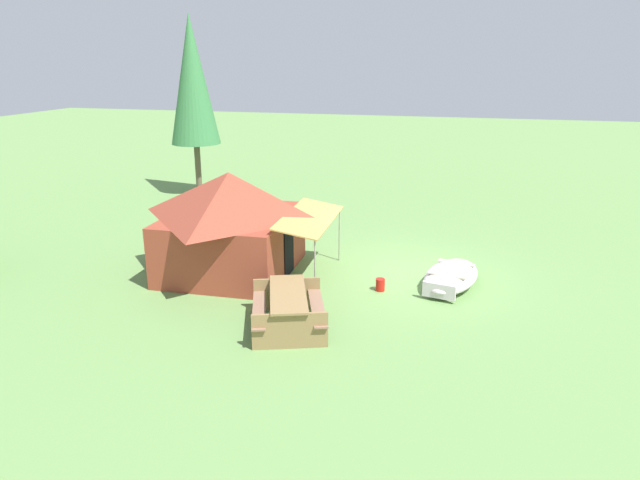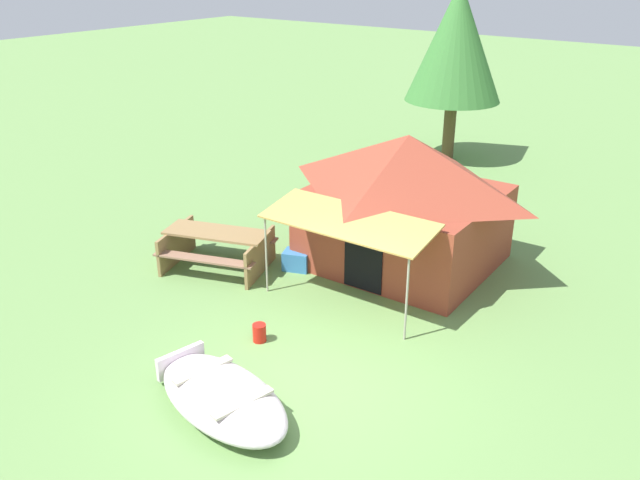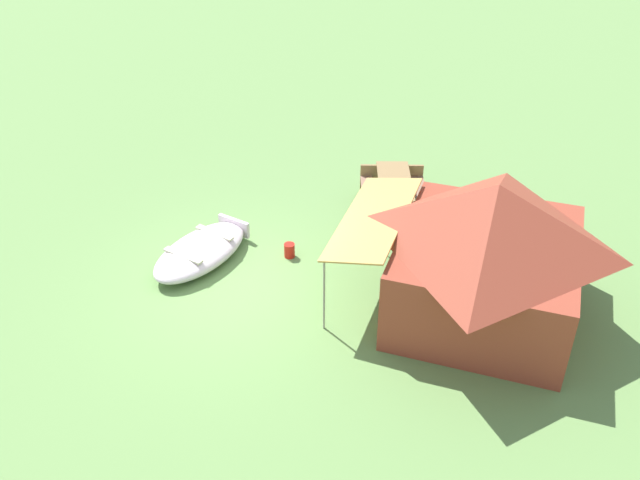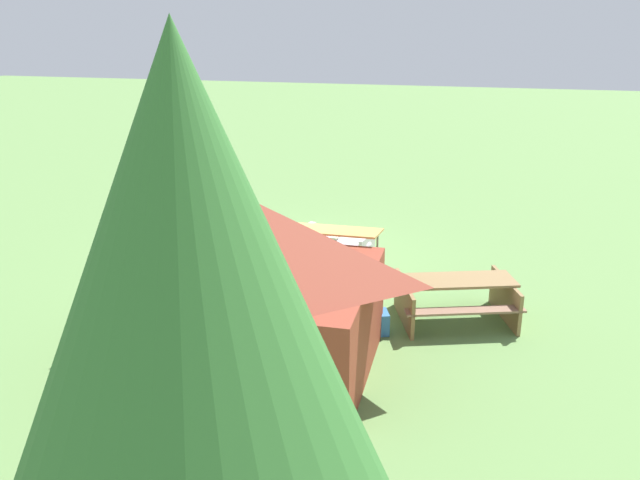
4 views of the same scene
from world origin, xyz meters
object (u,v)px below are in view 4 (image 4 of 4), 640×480
(canvas_cabin_tent, at_px, (256,283))
(cooler_box, at_px, (373,322))
(picnic_table, at_px, (455,294))
(fuel_can, at_px, (340,269))
(beached_rowboat, at_px, (323,238))

(canvas_cabin_tent, xyz_separation_m, cooler_box, (-1.43, -1.48, -1.12))
(canvas_cabin_tent, distance_m, picnic_table, 3.63)
(cooler_box, distance_m, fuel_can, 2.55)
(picnic_table, bearing_deg, fuel_can, -32.07)
(picnic_table, xyz_separation_m, fuel_can, (2.34, -1.47, -0.32))
(picnic_table, relative_size, fuel_can, 7.95)
(picnic_table, bearing_deg, cooler_box, 33.76)
(beached_rowboat, relative_size, canvas_cabin_tent, 0.59)
(fuel_can, bearing_deg, canvas_cabin_tent, 84.91)
(canvas_cabin_tent, height_order, picnic_table, canvas_cabin_tent)
(beached_rowboat, distance_m, cooler_box, 4.27)
(picnic_table, height_order, fuel_can, picnic_table)
(fuel_can, bearing_deg, beached_rowboat, -64.55)
(beached_rowboat, distance_m, canvas_cabin_tent, 5.45)
(picnic_table, height_order, cooler_box, picnic_table)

